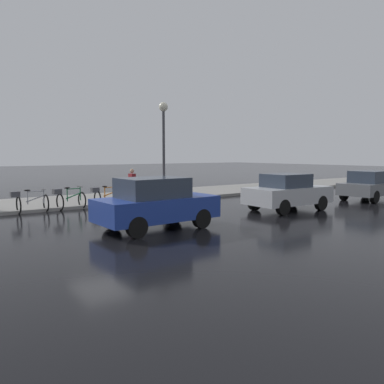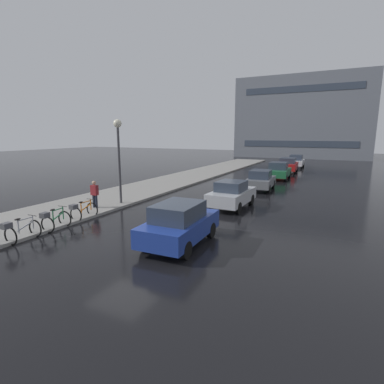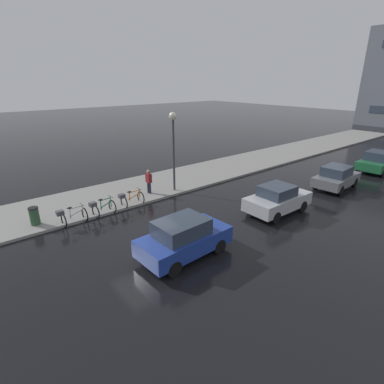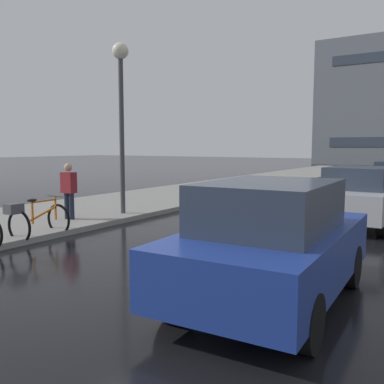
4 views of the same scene
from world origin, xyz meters
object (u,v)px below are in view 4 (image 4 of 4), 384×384
pedestrian (69,190)px  streetlamp (121,92)px  car_blue (272,242)px  car_silver (359,197)px  bicycle_third (34,219)px

pedestrian → streetlamp: (0.53, 1.59, 2.76)m
car_blue → streetlamp: streetlamp is taller
pedestrian → car_blue: bearing=-20.6°
car_silver → pedestrian: 7.87m
car_silver → pedestrian: (-6.75, -4.04, 0.16)m
bicycle_third → car_silver: (5.84, 5.86, 0.29)m
pedestrian → car_silver: bearing=30.9°
streetlamp → car_blue: bearing=-33.2°
bicycle_third → car_blue: car_blue is taller
bicycle_third → streetlamp: streetlamp is taller
bicycle_third → car_blue: bearing=-7.5°
car_blue → pedestrian: pedestrian is taller
bicycle_third → pedestrian: pedestrian is taller
car_blue → car_silver: car_blue is taller
bicycle_third → streetlamp: 4.70m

